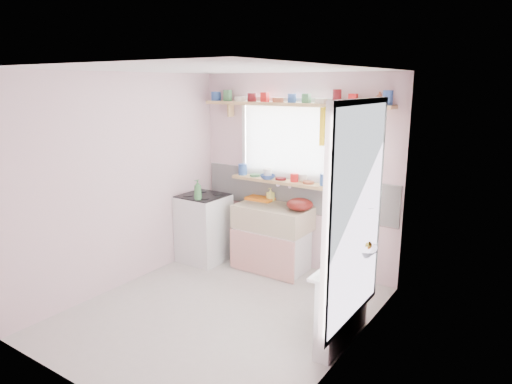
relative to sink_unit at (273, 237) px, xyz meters
The scene contains 19 objects.
room 1.31m from the sink_unit, 28.17° to the right, with size 3.20×3.20×3.20m.
sink_unit is the anchor object (origin of this frame).
cooker 0.98m from the sink_unit, 165.62° to the right, with size 0.58×0.58×0.93m.
radiator_ledge 1.82m from the sink_unit, 37.05° to the right, with size 0.22×0.95×0.78m.
windowsill 0.73m from the sink_unit, 90.00° to the left, with size 1.40×0.22×0.04m, color tan.
pine_shelf 1.70m from the sink_unit, 49.64° to the left, with size 2.52×0.24×0.04m, color tan.
shelf_crockery 1.78m from the sink_unit, 53.18° to the left, with size 2.47×0.11×0.12m.
sill_crockery 0.81m from the sink_unit, 95.28° to the left, with size 1.35×0.11×0.12m.
dish_tray 0.57m from the sink_unit, 146.32° to the left, with size 0.37×0.27×0.04m, color orange.
colander 0.62m from the sink_unit, ahead, with size 0.33×0.33×0.15m, color #5A120F.
jade_plant 1.66m from the sink_unit, 27.02° to the right, with size 0.54×0.47×0.60m, color #326026.
fruit_bowl 1.73m from the sink_unit, 28.37° to the right, with size 0.32×0.32×0.08m, color white.
herb_pot 2.13m from the sink_unit, 45.92° to the right, with size 0.11×0.08×0.22m, color #2D712E.
soap_bottle_sink 0.57m from the sink_unit, 128.78° to the left, with size 0.08×0.08×0.18m, color #E9E567.
sill_cup 0.87m from the sink_unit, 38.97° to the left, with size 0.12×0.12×0.10m, color beige.
sill_bowl 0.79m from the sink_unit, 141.97° to the left, with size 0.20×0.20×0.06m, color #2C4A92.
shelf_vase 2.17m from the sink_unit, 10.99° to the left, with size 0.14×0.14×0.14m, color #B55937.
cooker_bottle 1.14m from the sink_unit, 151.26° to the right, with size 0.10×0.10×0.26m, color #438748.
fruit 1.74m from the sink_unit, 28.09° to the right, with size 0.20×0.14×0.10m.
Camera 1 is at (2.79, -3.46, 2.37)m, focal length 32.00 mm.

